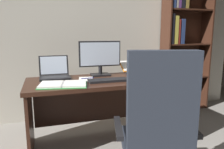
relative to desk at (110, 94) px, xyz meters
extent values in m
cube|color=beige|center=(-0.10, 0.89, 0.79)|extent=(5.05, 0.12, 2.67)
cube|color=#381E14|center=(0.00, -0.08, 0.18)|extent=(1.82, 0.70, 0.04)
cube|color=#381E14|center=(-0.88, -0.08, -0.19)|extent=(0.03, 0.64, 0.70)
cube|color=#381E14|center=(0.88, -0.08, -0.19)|extent=(0.03, 0.64, 0.70)
cube|color=#381E14|center=(0.00, 0.25, -0.16)|extent=(1.70, 0.03, 0.49)
cube|color=#381E14|center=(1.10, 0.67, 0.52)|extent=(0.02, 0.28, 2.13)
cube|color=#381E14|center=(1.86, 0.67, 0.52)|extent=(0.02, 0.28, 2.13)
cube|color=#381E14|center=(1.48, 0.80, 0.52)|extent=(0.78, 0.01, 2.13)
cube|color=#381E14|center=(1.48, 0.67, -0.53)|extent=(0.73, 0.26, 0.02)
cube|color=maroon|center=(1.16, 0.63, -0.36)|extent=(0.06, 0.19, 0.32)
cube|color=olive|center=(1.22, 0.65, -0.32)|extent=(0.03, 0.22, 0.41)
cube|color=gold|center=(1.27, 0.62, -0.32)|extent=(0.04, 0.17, 0.41)
cube|color=black|center=(1.32, 0.65, -0.29)|extent=(0.04, 0.22, 0.45)
cube|color=#381E14|center=(1.48, 0.67, 0.00)|extent=(0.73, 0.26, 0.02)
cube|color=#512D66|center=(1.15, 0.63, 0.16)|extent=(0.03, 0.18, 0.31)
cube|color=navy|center=(1.21, 0.62, 0.15)|extent=(0.04, 0.16, 0.28)
cube|color=navy|center=(1.27, 0.63, 0.15)|extent=(0.05, 0.18, 0.28)
cube|color=gold|center=(1.33, 0.63, 0.17)|extent=(0.06, 0.19, 0.32)
cube|color=#195633|center=(1.40, 0.63, 0.21)|extent=(0.06, 0.18, 0.41)
cube|color=#195633|center=(1.47, 0.64, 0.15)|extent=(0.03, 0.19, 0.28)
cube|color=#381E14|center=(1.48, 0.67, 0.52)|extent=(0.73, 0.26, 0.02)
cube|color=black|center=(1.16, 0.65, 0.76)|extent=(0.04, 0.22, 0.45)
cube|color=gold|center=(1.22, 0.63, 0.74)|extent=(0.05, 0.18, 0.42)
cube|color=maroon|center=(1.27, 0.64, 0.72)|extent=(0.03, 0.19, 0.37)
cube|color=navy|center=(1.33, 0.62, 0.72)|extent=(0.06, 0.16, 0.37)
cube|color=#381E14|center=(1.48, 0.67, 1.05)|extent=(0.73, 0.26, 0.02)
cube|color=#232833|center=(0.09, -0.89, -0.16)|extent=(0.61, 0.59, 0.07)
cube|color=#232833|center=(0.04, -1.09, 0.23)|extent=(0.48, 0.22, 0.70)
cube|color=black|center=(-0.18, -0.82, -0.03)|extent=(0.15, 0.38, 0.04)
cube|color=black|center=(0.36, -0.97, -0.03)|extent=(0.15, 0.38, 0.04)
cube|color=black|center=(-0.07, 0.14, 0.21)|extent=(0.22, 0.16, 0.02)
cylinder|color=black|center=(-0.07, 0.14, 0.26)|extent=(0.04, 0.04, 0.09)
cube|color=black|center=(-0.07, 0.15, 0.46)|extent=(0.50, 0.02, 0.30)
cube|color=silver|center=(-0.07, 0.13, 0.46)|extent=(0.47, 0.00, 0.27)
cube|color=black|center=(-0.60, 0.10, 0.21)|extent=(0.33, 0.23, 0.02)
cube|color=#2D2D30|center=(-0.60, 0.08, 0.22)|extent=(0.28, 0.13, 0.00)
cube|color=black|center=(-0.60, 0.24, 0.33)|extent=(0.33, 0.05, 0.22)
cube|color=silver|center=(-0.60, 0.24, 0.33)|extent=(0.29, 0.04, 0.20)
cube|color=black|center=(-0.07, -0.20, 0.21)|extent=(0.42, 0.15, 0.02)
ellipsoid|color=black|center=(0.23, -0.20, 0.22)|extent=(0.06, 0.10, 0.04)
cube|color=black|center=(0.36, 0.12, 0.20)|extent=(0.14, 0.12, 0.01)
cube|color=black|center=(0.36, 0.08, 0.22)|extent=(0.26, 0.01, 0.01)
cube|color=orange|center=(0.36, 0.23, 0.28)|extent=(0.29, 0.21, 0.12)
cube|color=white|center=(0.36, 0.22, 0.29)|extent=(0.27, 0.19, 0.10)
cube|color=green|center=(-0.65, -0.23, 0.20)|extent=(0.27, 0.32, 0.01)
cube|color=green|center=(-0.43, -0.27, 0.20)|extent=(0.27, 0.32, 0.01)
cube|color=white|center=(-0.65, -0.23, 0.21)|extent=(0.25, 0.30, 0.02)
cube|color=white|center=(-0.43, -0.27, 0.21)|extent=(0.25, 0.30, 0.02)
cylinder|color=#B7B7BC|center=(-0.54, -0.25, 0.21)|extent=(0.07, 0.26, 0.02)
cube|color=white|center=(-0.28, -0.04, 0.20)|extent=(0.19, 0.23, 0.01)
cylinder|color=navy|center=(-0.26, -0.04, 0.21)|extent=(0.14, 0.03, 0.01)
camera|label=1|loc=(-0.70, -2.32, 0.68)|focal=34.84mm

